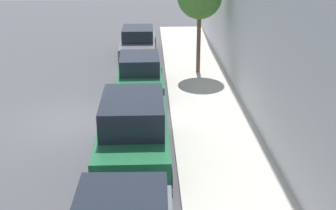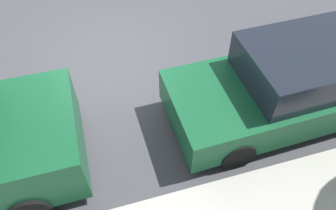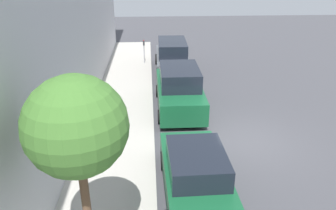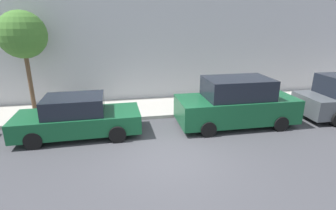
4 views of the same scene
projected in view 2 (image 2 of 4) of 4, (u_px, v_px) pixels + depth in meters
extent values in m
plane|color=#424247|center=(108.00, 62.00, 7.38)|extent=(60.00, 60.00, 0.00)
cylinder|color=black|center=(29.00, 114.00, 6.01)|extent=(0.22, 0.60, 0.60)
cylinder|color=black|center=(30.00, 207.00, 4.84)|extent=(0.22, 0.60, 0.60)
cube|color=#14512D|center=(290.00, 91.00, 6.04)|extent=(1.90, 4.54, 0.68)
cube|color=black|center=(306.00, 63.00, 5.56)|extent=(1.63, 2.14, 0.64)
cylinder|color=black|center=(324.00, 58.00, 7.02)|extent=(0.22, 0.61, 0.61)
cylinder|color=black|center=(202.00, 84.00, 6.51)|extent=(0.22, 0.61, 0.61)
cylinder|color=black|center=(237.00, 154.00, 5.44)|extent=(0.22, 0.61, 0.61)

